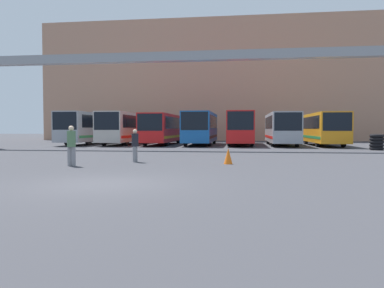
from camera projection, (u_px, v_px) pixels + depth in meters
ground_plane at (103, 184)px, 10.95m from camera, size 200.00×200.00×0.00m
building_backdrop at (215, 84)px, 55.84m from camera, size 47.99×12.00×16.51m
overhead_gantry at (189, 67)px, 28.78m from camera, size 33.67×0.80×7.53m
bus_slot_0 at (92, 126)px, 39.81m from camera, size 2.53×12.39×3.24m
bus_slot_1 at (124, 126)px, 38.21m from camera, size 2.55×10.22×3.21m
bus_slot_2 at (163, 127)px, 38.14m from camera, size 2.48×11.10×3.04m
bus_slot_3 at (201, 127)px, 37.29m from camera, size 2.60×10.44×3.18m
bus_slot_4 at (241, 126)px, 37.24m from camera, size 2.45×11.39×3.20m
bus_slot_5 at (281, 127)px, 36.37m from camera, size 2.50×10.66×3.08m
bus_slot_6 at (323, 127)px, 35.86m from camera, size 2.55×10.68×3.06m
pedestrian_far_center at (135, 145)px, 18.15m from camera, size 0.33×0.33×1.60m
pedestrian_mid_right at (71, 145)px, 16.22m from camera, size 0.36×0.36×1.75m
traffic_cone at (228, 156)px, 17.14m from camera, size 0.40×0.40×0.73m
tire_stack at (377, 142)px, 28.37m from camera, size 1.04×1.04×1.20m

